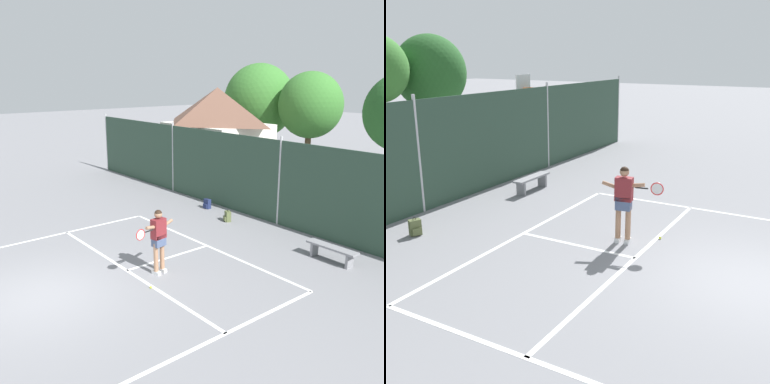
# 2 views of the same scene
# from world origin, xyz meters

# --- Properties ---
(ground_plane) EXTENTS (120.00, 120.00, 0.00)m
(ground_plane) POSITION_xyz_m (0.00, 0.00, 0.00)
(ground_plane) COLOR gray
(court_markings) EXTENTS (8.30, 11.10, 0.01)m
(court_markings) POSITION_xyz_m (0.00, 0.65, 0.00)
(court_markings) COLOR white
(court_markings) RESTS_ON ground
(chainlink_fence) EXTENTS (26.09, 0.09, 3.30)m
(chainlink_fence) POSITION_xyz_m (-0.00, 9.00, 1.58)
(chainlink_fence) COLOR #284233
(chainlink_fence) RESTS_ON ground
(clubhouse_building) EXTENTS (5.58, 4.40, 4.81)m
(clubhouse_building) POSITION_xyz_m (-8.04, 13.21, 2.50)
(clubhouse_building) COLOR silver
(clubhouse_building) RESTS_ON ground
(treeline_backdrop) EXTENTS (24.27, 4.37, 6.25)m
(treeline_backdrop) POSITION_xyz_m (-1.92, 18.68, 3.67)
(treeline_backdrop) COLOR brown
(treeline_backdrop) RESTS_ON ground
(tennis_player) EXTENTS (0.42, 1.41, 1.85)m
(tennis_player) POSITION_xyz_m (0.72, 3.09, 1.11)
(tennis_player) COLOR silver
(tennis_player) RESTS_ON ground
(tennis_ball) EXTENTS (0.07, 0.07, 0.07)m
(tennis_ball) POSITION_xyz_m (1.34, 2.39, 0.03)
(tennis_ball) COLOR #CCE033
(tennis_ball) RESTS_ON ground
(backpack_navy) EXTENTS (0.29, 0.25, 0.46)m
(backpack_navy) POSITION_xyz_m (-3.19, 8.28, 0.19)
(backpack_navy) COLOR navy
(backpack_navy) RESTS_ON ground
(backpack_olive) EXTENTS (0.33, 0.32, 0.46)m
(backpack_olive) POSITION_xyz_m (-1.41, 7.76, 0.19)
(backpack_olive) COLOR #566038
(backpack_olive) RESTS_ON ground
(courtside_bench) EXTENTS (1.60, 0.36, 0.48)m
(courtside_bench) POSITION_xyz_m (3.30, 7.54, 0.36)
(courtside_bench) COLOR gray
(courtside_bench) RESTS_ON ground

